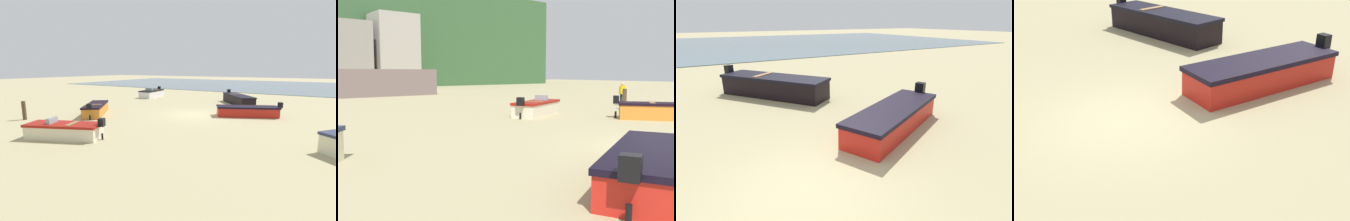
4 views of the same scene
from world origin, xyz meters
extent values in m
plane|color=tan|center=(0.00, 0.00, 0.00)|extent=(160.00, 160.00, 0.00)
cube|color=slate|center=(0.00, -36.00, 0.03)|extent=(80.00, 36.00, 0.06)
cube|color=red|center=(-3.64, -1.48, 0.32)|extent=(4.39, 2.88, 0.64)
cube|color=black|center=(-3.64, -1.48, 0.70)|extent=(4.51, 3.00, 0.12)
cube|color=black|center=(-5.74, -2.43, 0.88)|extent=(0.39, 0.41, 0.40)
cylinder|color=black|center=(-5.74, -2.43, 0.16)|extent=(0.13, 0.13, 0.32)
cube|color=black|center=(-1.53, -7.19, 0.40)|extent=(4.01, 4.75, 0.81)
cube|color=black|center=(-1.53, -7.19, 0.87)|extent=(4.14, 4.88, 0.12)
cube|color=black|center=(0.05, -9.31, 1.05)|extent=(0.42, 0.42, 0.40)
cylinder|color=black|center=(0.05, -9.31, 0.20)|extent=(0.14, 0.14, 0.40)
cube|color=#9D7244|center=(-1.16, -7.68, 0.92)|extent=(1.06, 0.87, 0.08)
camera|label=1|loc=(-7.25, 15.92, 3.50)|focal=24.76mm
camera|label=2|loc=(-10.53, -5.43, 2.29)|focal=39.28mm
camera|label=3|loc=(1.60, 4.27, 3.32)|focal=27.60mm
camera|label=4|loc=(-0.21, 7.88, 3.92)|focal=41.66mm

